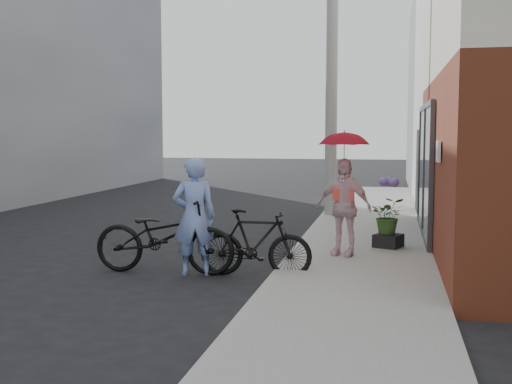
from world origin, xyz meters
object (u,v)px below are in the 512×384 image
(officer, at_px, (194,217))
(bike_left, at_px, (165,236))
(planter, at_px, (388,241))
(bike_right, at_px, (256,243))
(kimono_woman, at_px, (343,207))
(utility_pole, at_px, (332,72))

(officer, relative_size, bike_left, 0.81)
(officer, bearing_deg, bike_left, -19.34)
(bike_left, height_order, planter, bike_left)
(bike_right, relative_size, kimono_woman, 1.05)
(bike_left, xyz_separation_m, kimono_woman, (2.53, 1.35, 0.34))
(utility_pole, bearing_deg, kimono_woman, -82.45)
(utility_pole, relative_size, officer, 4.04)
(utility_pole, xyz_separation_m, bike_right, (-0.50, -6.34, -3.01))
(bike_left, xyz_separation_m, bike_right, (1.37, 0.07, -0.07))
(officer, relative_size, kimono_woman, 1.11)
(utility_pole, xyz_separation_m, kimono_woman, (0.67, -5.05, -2.60))
(officer, relative_size, planter, 4.10)
(kimono_woman, xyz_separation_m, planter, (0.71, 0.87, -0.67))
(planter, bearing_deg, utility_pole, 108.30)
(officer, bearing_deg, planter, -158.50)
(bike_right, bearing_deg, planter, -42.56)
(kimono_woman, distance_m, planter, 1.31)
(utility_pole, distance_m, planter, 5.48)
(utility_pole, distance_m, officer, 7.08)
(utility_pole, xyz_separation_m, bike_left, (-1.87, -6.40, -2.94))
(officer, height_order, planter, officer)
(officer, height_order, kimono_woman, officer)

